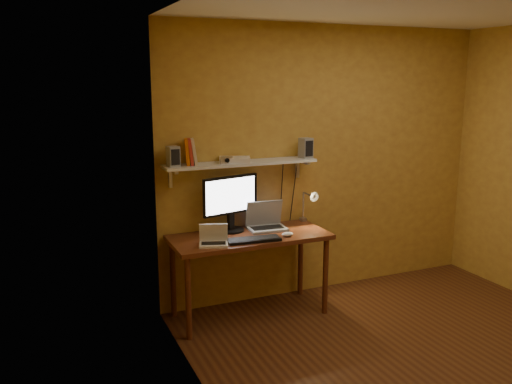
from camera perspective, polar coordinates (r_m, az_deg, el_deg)
name	(u,v)px	position (r m, az deg, el deg)	size (l,w,h in m)	color
room	(441,193)	(4.09, 18.89, -0.11)	(3.44, 3.24, 2.64)	#5A3117
desk	(250,244)	(4.80, -0.67, -5.52)	(1.40, 0.60, 0.75)	#5E2D16
wall_shelf	(241,163)	(4.82, -1.58, 3.02)	(1.40, 0.25, 0.21)	silver
monitor	(231,200)	(4.83, -2.69, -0.90)	(0.55, 0.28, 0.50)	black
laptop	(266,221)	(4.96, 1.03, -3.11)	(0.36, 0.28, 0.25)	gray
netbook	(214,239)	(4.51, -4.49, -4.94)	(0.28, 0.24, 0.18)	white
keyboard	(254,240)	(4.60, -0.25, -5.04)	(0.46, 0.15, 0.02)	black
mouse	(287,234)	(4.74, 3.33, -4.45)	(0.11, 0.07, 0.04)	white
desk_lamp	(309,202)	(5.11, 5.62, -1.08)	(0.09, 0.23, 0.38)	silver
speaker_left	(173,156)	(4.60, -8.71, 3.72)	(0.09, 0.09, 0.17)	gray
speaker_right	(306,148)	(5.06, 5.26, 4.64)	(0.10, 0.10, 0.18)	gray
books	(191,152)	(4.66, -6.90, 4.21)	(0.15, 0.16, 0.22)	#CA570F
shelf_camera	(226,160)	(4.70, -3.14, 3.37)	(0.11, 0.05, 0.06)	silver
router	(235,160)	(4.78, -2.26, 3.42)	(0.27, 0.18, 0.04)	white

